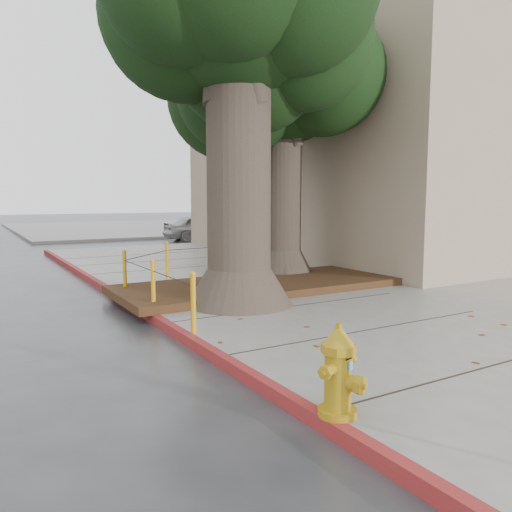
{
  "coord_description": "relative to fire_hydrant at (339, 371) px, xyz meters",
  "views": [
    {
      "loc": [
        -4.82,
        -5.57,
        2.16
      ],
      "look_at": [
        -0.13,
        2.36,
        1.1
      ],
      "focal_mm": 35.0,
      "sensor_mm": 36.0,
      "label": 1
    }
  ],
  "objects": [
    {
      "name": "tree_far",
      "position": [
        4.53,
        7.45,
        4.44
      ],
      "size": [
        4.5,
        3.8,
        7.17
      ],
      "color": "#4C3F33",
      "rests_on": "sidewalk_main"
    },
    {
      "name": "sidewalk_far",
      "position": [
        7.9,
        32.13,
        -0.5
      ],
      "size": [
        16.0,
        20.0,
        0.15
      ],
      "primitive_type": "cube",
      "color": "slate",
      "rests_on": "ground"
    },
    {
      "name": "sidewalk_main",
      "position": [
        7.9,
        4.63,
        -0.5
      ],
      "size": [
        16.0,
        26.0,
        0.15
      ],
      "primitive_type": "cube",
      "color": "slate",
      "rests_on": "ground"
    },
    {
      "name": "building_side_grey",
      "position": [
        23.9,
        34.13,
        5.42
      ],
      "size": [
        12.0,
        14.0,
        12.0
      ],
      "primitive_type": "cube",
      "color": "slate",
      "rests_on": "ground"
    },
    {
      "name": "planter_bed",
      "position": [
        2.8,
        6.03,
        -0.35
      ],
      "size": [
        6.4,
        2.6,
        0.16
      ],
      "primitive_type": "cube",
      "color": "black",
      "rests_on": "sidewalk_main"
    },
    {
      "name": "building_corner",
      "position": [
        11.9,
        10.63,
        4.42
      ],
      "size": [
        12.0,
        13.0,
        10.0
      ],
      "primitive_type": "cube",
      "color": "gray",
      "rests_on": "ground"
    },
    {
      "name": "fire_hydrant",
      "position": [
        0.0,
        0.0,
        0.0
      ],
      "size": [
        0.47,
        0.47,
        0.88
      ],
      "rotation": [
        0.0,
        0.0,
        0.38
      ],
      "color": "#B48B12",
      "rests_on": "sidewalk_main"
    },
    {
      "name": "tree_near",
      "position": [
        1.92,
        4.95,
        4.81
      ],
      "size": [
        4.5,
        3.8,
        7.68
      ],
      "color": "#4C3F33",
      "rests_on": "sidewalk_main"
    },
    {
      "name": "car_red",
      "position": [
        10.76,
        20.1,
        0.08
      ],
      "size": [
        4.12,
        1.85,
        1.31
      ],
      "primitive_type": "imported",
      "rotation": [
        0.0,
        0.0,
        1.69
      ],
      "color": "maroon",
      "rests_on": "ground"
    },
    {
      "name": "building_side_white",
      "position": [
        17.9,
        28.13,
        3.92
      ],
      "size": [
        10.0,
        10.0,
        9.0
      ],
      "primitive_type": "cube",
      "color": "silver",
      "rests_on": "ground"
    },
    {
      "name": "bollard_ring",
      "position": [
        1.03,
        6.51,
        0.08
      ],
      "size": [
        3.79,
        5.39,
        0.95
      ],
      "color": "orange",
      "rests_on": "sidewalk_main"
    },
    {
      "name": "curb_red",
      "position": [
        -0.1,
        4.63,
        -0.5
      ],
      "size": [
        0.14,
        26.0,
        0.16
      ],
      "primitive_type": "cube",
      "color": "maroon",
      "rests_on": "ground"
    },
    {
      "name": "ground",
      "position": [
        1.9,
        2.13,
        -0.58
      ],
      "size": [
        140.0,
        140.0,
        0.0
      ],
      "primitive_type": "plane",
      "color": "#28282B",
      "rests_on": "ground"
    },
    {
      "name": "car_silver",
      "position": [
        7.91,
        20.47,
        0.09
      ],
      "size": [
        4.01,
        1.85,
        1.33
      ],
      "primitive_type": "imported",
      "rotation": [
        0.0,
        0.0,
        1.5
      ],
      "color": "#B2B1B6",
      "rests_on": "ground"
    }
  ]
}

